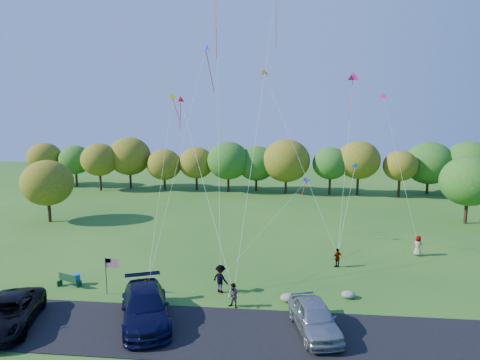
{
  "coord_description": "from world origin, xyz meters",
  "views": [
    {
      "loc": [
        3.99,
        -26.06,
        12.46
      ],
      "look_at": [
        0.67,
        6.0,
        7.1
      ],
      "focal_mm": 32.0,
      "sensor_mm": 36.0,
      "label": 1
    }
  ],
  "objects_px": {
    "minivan_dark": "(8,313)",
    "minivan_navy": "(145,307)",
    "minivan_silver": "(314,317)",
    "flyer_c": "(221,279)",
    "trash_barrel": "(77,279)",
    "flyer_a": "(147,292)",
    "flyer_d": "(337,258)",
    "flyer_e": "(418,246)",
    "flyer_b": "(233,296)",
    "park_bench": "(68,280)"
  },
  "relations": [
    {
      "from": "flyer_a",
      "to": "trash_barrel",
      "type": "bearing_deg",
      "value": 151.61
    },
    {
      "from": "flyer_e",
      "to": "trash_barrel",
      "type": "xyz_separation_m",
      "value": [
        -26.24,
        -8.96,
        -0.48
      ]
    },
    {
      "from": "minivan_navy",
      "to": "flyer_a",
      "type": "height_order",
      "value": "minivan_navy"
    },
    {
      "from": "flyer_a",
      "to": "flyer_e",
      "type": "xyz_separation_m",
      "value": [
        20.25,
        11.37,
        0.08
      ]
    },
    {
      "from": "minivan_dark",
      "to": "flyer_d",
      "type": "distance_m",
      "value": 23.17
    },
    {
      "from": "minivan_dark",
      "to": "trash_barrel",
      "type": "relative_size",
      "value": 7.57
    },
    {
      "from": "minivan_silver",
      "to": "flyer_b",
      "type": "xyz_separation_m",
      "value": [
        -4.89,
        2.59,
        -0.14
      ]
    },
    {
      "from": "flyer_c",
      "to": "flyer_e",
      "type": "relative_size",
      "value": 1.11
    },
    {
      "from": "flyer_e",
      "to": "minivan_silver",
      "type": "bearing_deg",
      "value": 89.49
    },
    {
      "from": "flyer_b",
      "to": "flyer_e",
      "type": "bearing_deg",
      "value": 68.35
    },
    {
      "from": "flyer_c",
      "to": "park_bench",
      "type": "distance_m",
      "value": 10.88
    },
    {
      "from": "minivan_silver",
      "to": "flyer_d",
      "type": "relative_size",
      "value": 3.39
    },
    {
      "from": "flyer_c",
      "to": "trash_barrel",
      "type": "relative_size",
      "value": 2.41
    },
    {
      "from": "minivan_navy",
      "to": "flyer_d",
      "type": "xyz_separation_m",
      "value": [
        12.34,
        10.4,
        -0.25
      ]
    },
    {
      "from": "flyer_c",
      "to": "minivan_silver",
      "type": "bearing_deg",
      "value": 172.06
    },
    {
      "from": "flyer_b",
      "to": "flyer_d",
      "type": "bearing_deg",
      "value": 77.38
    },
    {
      "from": "minivan_dark",
      "to": "minivan_navy",
      "type": "distance_m",
      "value": 7.74
    },
    {
      "from": "flyer_d",
      "to": "park_bench",
      "type": "xyz_separation_m",
      "value": [
        -19.43,
        -5.93,
        -0.25
      ]
    },
    {
      "from": "flyer_b",
      "to": "minivan_silver",
      "type": "bearing_deg",
      "value": 2.51
    },
    {
      "from": "minivan_silver",
      "to": "flyer_d",
      "type": "xyz_separation_m",
      "value": [
        2.52,
        10.52,
        -0.18
      ]
    },
    {
      "from": "minivan_dark",
      "to": "flyer_d",
      "type": "relative_size",
      "value": 3.98
    },
    {
      "from": "flyer_e",
      "to": "park_bench",
      "type": "xyz_separation_m",
      "value": [
        -26.63,
        -9.37,
        -0.37
      ]
    },
    {
      "from": "minivan_silver",
      "to": "flyer_e",
      "type": "xyz_separation_m",
      "value": [
        9.72,
        13.96,
        -0.07
      ]
    },
    {
      "from": "flyer_d",
      "to": "park_bench",
      "type": "distance_m",
      "value": 20.32
    },
    {
      "from": "flyer_b",
      "to": "flyer_e",
      "type": "height_order",
      "value": "flyer_e"
    },
    {
      "from": "flyer_e",
      "to": "flyer_c",
      "type": "bearing_deg",
      "value": 64.41
    },
    {
      "from": "minivan_silver",
      "to": "flyer_a",
      "type": "distance_m",
      "value": 10.84
    },
    {
      "from": "flyer_e",
      "to": "trash_barrel",
      "type": "relative_size",
      "value": 2.18
    },
    {
      "from": "minivan_navy",
      "to": "park_bench",
      "type": "xyz_separation_m",
      "value": [
        -7.09,
        4.47,
        -0.5
      ]
    },
    {
      "from": "minivan_silver",
      "to": "flyer_d",
      "type": "height_order",
      "value": "minivan_silver"
    },
    {
      "from": "minivan_navy",
      "to": "flyer_a",
      "type": "xyz_separation_m",
      "value": [
        -0.71,
        2.47,
        -0.21
      ]
    },
    {
      "from": "minivan_silver",
      "to": "flyer_b",
      "type": "bearing_deg",
      "value": 138.66
    },
    {
      "from": "minivan_dark",
      "to": "trash_barrel",
      "type": "xyz_separation_m",
      "value": [
        0.92,
        6.26,
        -0.5
      ]
    },
    {
      "from": "minivan_silver",
      "to": "flyer_c",
      "type": "relative_size",
      "value": 2.67
    },
    {
      "from": "minivan_silver",
      "to": "trash_barrel",
      "type": "distance_m",
      "value": 17.26
    },
    {
      "from": "flyer_c",
      "to": "flyer_e",
      "type": "distance_m",
      "value": 18.22
    },
    {
      "from": "flyer_c",
      "to": "trash_barrel",
      "type": "bearing_deg",
      "value": 29.79
    },
    {
      "from": "flyer_e",
      "to": "trash_barrel",
      "type": "distance_m",
      "value": 27.73
    },
    {
      "from": "flyer_b",
      "to": "flyer_d",
      "type": "xyz_separation_m",
      "value": [
        7.41,
        7.93,
        -0.04
      ]
    },
    {
      "from": "minivan_silver",
      "to": "flyer_b",
      "type": "relative_size",
      "value": 3.22
    },
    {
      "from": "minivan_silver",
      "to": "flyer_b",
      "type": "distance_m",
      "value": 5.53
    },
    {
      "from": "trash_barrel",
      "to": "flyer_b",
      "type": "bearing_deg",
      "value": -11.71
    },
    {
      "from": "flyer_d",
      "to": "trash_barrel",
      "type": "bearing_deg",
      "value": -14.13
    },
    {
      "from": "flyer_a",
      "to": "flyer_c",
      "type": "height_order",
      "value": "flyer_c"
    },
    {
      "from": "minivan_silver",
      "to": "flyer_b",
      "type": "height_order",
      "value": "minivan_silver"
    },
    {
      "from": "minivan_dark",
      "to": "minivan_silver",
      "type": "distance_m",
      "value": 17.48
    },
    {
      "from": "flyer_c",
      "to": "park_bench",
      "type": "xyz_separation_m",
      "value": [
        -10.86,
        -0.24,
        -0.46
      ]
    },
    {
      "from": "minivan_navy",
      "to": "flyer_a",
      "type": "relative_size",
      "value": 4.1
    },
    {
      "from": "minivan_silver",
      "to": "trash_barrel",
      "type": "relative_size",
      "value": 6.44
    },
    {
      "from": "flyer_d",
      "to": "flyer_e",
      "type": "relative_size",
      "value": 0.87
    }
  ]
}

